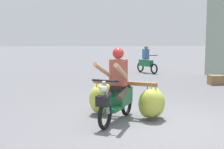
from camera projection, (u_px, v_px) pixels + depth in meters
name	position (u px, v px, depth m)	size (l,w,h in m)	color
ground_plane	(154.00, 126.00, 6.29)	(120.00, 120.00, 0.00)	slate
motorbike_main_loaded	(126.00, 98.00, 6.91)	(1.78, 1.98, 1.58)	black
motorbike_distant_ahead_left	(146.00, 62.00, 15.82)	(0.86, 1.48, 1.40)	black
produce_crate	(216.00, 80.00, 11.88)	(0.56, 0.40, 0.36)	olive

